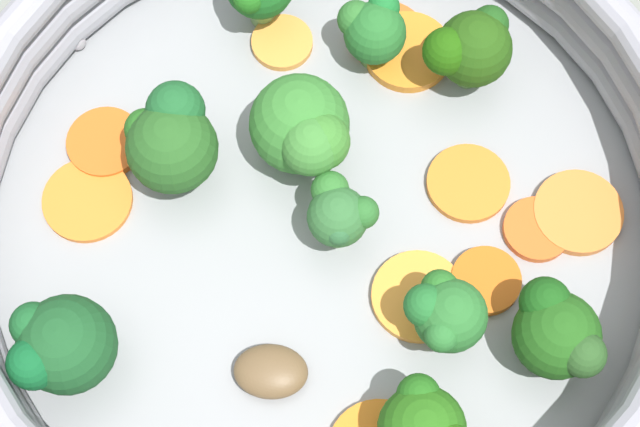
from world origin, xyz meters
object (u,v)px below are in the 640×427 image
(skillet, at_px, (320,229))
(broccoli_floret_6, at_px, (61,345))
(carrot_slice_2, at_px, (87,200))
(carrot_slice_0, at_px, (386,36))
(broccoli_floret_9, at_px, (171,140))
(carrot_slice_3, at_px, (578,212))
(broccoli_floret_0, at_px, (472,47))
(carrot_slice_6, at_px, (282,42))
(mushroom_piece_0, at_px, (271,371))
(broccoli_floret_3, at_px, (341,212))
(broccoli_floret_7, at_px, (304,132))
(carrot_slice_9, at_px, (105,143))
(carrot_slice_8, at_px, (537,229))
(carrot_slice_10, at_px, (486,281))
(carrot_slice_4, at_px, (408,52))
(broccoli_floret_4, at_px, (445,314))
(carrot_slice_5, at_px, (468,183))
(carrot_slice_1, at_px, (422,292))
(broccoli_floret_2, at_px, (373,30))
(broccoli_floret_5, at_px, (557,333))

(skillet, distance_m, broccoli_floret_6, 0.14)
(broccoli_floret_6, bearing_deg, carrot_slice_2, -140.84)
(carrot_slice_0, xyz_separation_m, broccoli_floret_9, (0.12, -0.04, 0.03))
(carrot_slice_3, xyz_separation_m, broccoli_floret_0, (-0.03, -0.09, 0.03))
(carrot_slice_6, bearing_deg, skillet, 49.57)
(broccoli_floret_6, bearing_deg, carrot_slice_3, 145.77)
(carrot_slice_3, relative_size, carrot_slice_6, 1.36)
(skillet, distance_m, mushroom_piece_0, 0.08)
(broccoli_floret_3, height_order, broccoli_floret_7, broccoli_floret_7)
(carrot_slice_2, bearing_deg, carrot_slice_9, -153.48)
(carrot_slice_0, distance_m, broccoli_floret_0, 0.05)
(carrot_slice_8, distance_m, carrot_slice_10, 0.04)
(carrot_slice_10, bearing_deg, skillet, -72.02)
(skillet, relative_size, carrot_slice_0, 8.36)
(carrot_slice_4, height_order, carrot_slice_10, same)
(broccoli_floret_4, bearing_deg, broccoli_floret_7, -106.22)
(carrot_slice_0, relative_size, carrot_slice_9, 1.05)
(carrot_slice_2, distance_m, carrot_slice_6, 0.13)
(skillet, relative_size, broccoli_floret_0, 6.94)
(broccoli_floret_6, distance_m, broccoli_floret_9, 0.11)
(carrot_slice_10, distance_m, broccoli_floret_0, 0.11)
(carrot_slice_5, relative_size, broccoli_floret_7, 0.76)
(broccoli_floret_9, bearing_deg, carrot_slice_2, -28.33)
(broccoli_floret_6, height_order, broccoli_floret_9, same)
(carrot_slice_8, xyz_separation_m, broccoli_floret_9, (0.08, -0.16, 0.03))
(carrot_slice_1, xyz_separation_m, carrot_slice_6, (-0.06, -0.14, -0.00))
(carrot_slice_5, height_order, carrot_slice_10, carrot_slice_10)
(broccoli_floret_7, bearing_deg, mushroom_piece_0, 30.72)
(broccoli_floret_0, distance_m, broccoli_floret_4, 0.14)
(carrot_slice_10, height_order, broccoli_floret_0, broccoli_floret_0)
(carrot_slice_10, xyz_separation_m, broccoli_floret_9, (0.04, -0.15, 0.03))
(broccoli_floret_2, xyz_separation_m, broccoli_floret_9, (0.11, -0.04, 0.01))
(carrot_slice_10, bearing_deg, carrot_slice_5, -135.10)
(carrot_slice_3, xyz_separation_m, mushroom_piece_0, (0.15, -0.07, 0.00))
(carrot_slice_6, height_order, broccoli_floret_9, broccoli_floret_9)
(broccoli_floret_0, height_order, mushroom_piece_0, broccoli_floret_0)
(carrot_slice_1, distance_m, broccoli_floret_6, 0.17)
(carrot_slice_9, relative_size, broccoli_floret_6, 0.73)
(mushroom_piece_0, bearing_deg, carrot_slice_6, -142.33)
(carrot_slice_1, relative_size, broccoli_floret_7, 0.82)
(carrot_slice_3, height_order, broccoli_floret_3, broccoli_floret_3)
(carrot_slice_8, bearing_deg, broccoli_floret_2, -102.77)
(carrot_slice_8, bearing_deg, broccoli_floret_5, 38.19)
(broccoli_floret_4, bearing_deg, carrot_slice_8, 174.07)
(carrot_slice_2, relative_size, broccoli_floret_9, 0.85)
(carrot_slice_6, height_order, carrot_slice_10, carrot_slice_10)
(broccoli_floret_0, relative_size, broccoli_floret_4, 1.05)
(skillet, bearing_deg, broccoli_floret_7, -129.60)
(carrot_slice_9, bearing_deg, broccoli_floret_4, 97.83)
(carrot_slice_10, bearing_deg, carrot_slice_3, 165.40)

